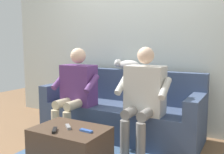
# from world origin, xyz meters

# --- Properties ---
(ground_plane) EXTENTS (8.00, 8.00, 0.00)m
(ground_plane) POSITION_xyz_m (0.00, 0.60, 0.00)
(ground_plane) COLOR #846042
(back_wall) EXTENTS (4.53, 0.06, 2.56)m
(back_wall) POSITION_xyz_m (0.00, -0.57, 1.28)
(back_wall) COLOR silver
(back_wall) RESTS_ON ground
(couch) EXTENTS (2.11, 0.73, 0.85)m
(couch) POSITION_xyz_m (0.00, -0.12, 0.29)
(couch) COLOR #3D4C6B
(couch) RESTS_ON ground
(coffee_table) EXTENTS (0.70, 0.49, 0.39)m
(coffee_table) POSITION_xyz_m (0.00, 0.94, 0.20)
(coffee_table) COLOR #4C3828
(coffee_table) RESTS_ON ground
(person_left_seated) EXTENTS (0.58, 0.51, 1.17)m
(person_left_seated) POSITION_xyz_m (-0.46, 0.22, 0.65)
(person_left_seated) COLOR beige
(person_left_seated) RESTS_ON ground
(person_right_seated) EXTENTS (0.59, 0.53, 1.15)m
(person_right_seated) POSITION_xyz_m (0.46, 0.23, 0.64)
(person_right_seated) COLOR #5B3370
(person_right_seated) RESTS_ON ground
(cat_on_backrest) EXTENTS (0.53, 0.13, 0.15)m
(cat_on_backrest) POSITION_xyz_m (0.02, -0.36, 0.92)
(cat_on_backrest) COLOR silver
(cat_on_backrest) RESTS_ON couch
(remote_gray) EXTENTS (0.12, 0.11, 0.02)m
(remote_gray) POSITION_xyz_m (0.02, 0.94, 0.40)
(remote_gray) COLOR gray
(remote_gray) RESTS_ON coffee_table
(remote_black) EXTENTS (0.11, 0.13, 0.02)m
(remote_black) POSITION_xyz_m (0.07, 1.08, 0.40)
(remote_black) COLOR black
(remote_black) RESTS_ON coffee_table
(remote_blue) EXTENTS (0.13, 0.05, 0.02)m
(remote_blue) POSITION_xyz_m (-0.19, 0.94, 0.40)
(remote_blue) COLOR #3860B7
(remote_blue) RESTS_ON coffee_table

